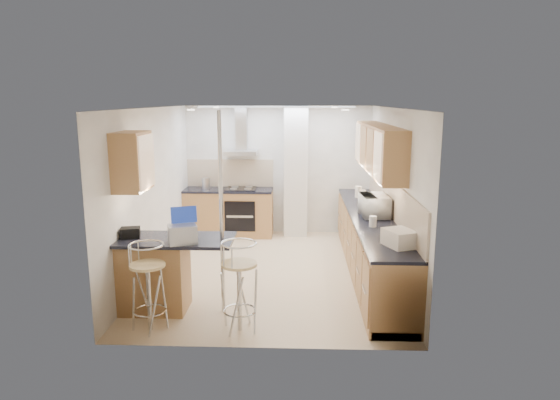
{
  "coord_description": "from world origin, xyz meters",
  "views": [
    {
      "loc": [
        0.41,
        -7.33,
        2.63
      ],
      "look_at": [
        0.12,
        0.2,
        1.1
      ],
      "focal_mm": 32.0,
      "sensor_mm": 36.0,
      "label": 1
    }
  ],
  "objects_px": {
    "microwave": "(375,206)",
    "bar_stool_end": "(239,286)",
    "bread_bin": "(400,238)",
    "laptop": "(182,234)",
    "bar_stool_near": "(148,287)"
  },
  "relations": [
    {
      "from": "bar_stool_near",
      "to": "bread_bin",
      "type": "height_order",
      "value": "bread_bin"
    },
    {
      "from": "laptop",
      "to": "bread_bin",
      "type": "xyz_separation_m",
      "value": [
        2.57,
        0.04,
        -0.03
      ]
    },
    {
      "from": "bar_stool_end",
      "to": "bread_bin",
      "type": "distance_m",
      "value": 1.96
    },
    {
      "from": "microwave",
      "to": "bar_stool_end",
      "type": "height_order",
      "value": "microwave"
    },
    {
      "from": "laptop",
      "to": "bread_bin",
      "type": "bearing_deg",
      "value": -19.21
    },
    {
      "from": "laptop",
      "to": "bar_stool_end",
      "type": "bearing_deg",
      "value": -45.03
    },
    {
      "from": "bar_stool_end",
      "to": "laptop",
      "type": "bearing_deg",
      "value": 115.45
    },
    {
      "from": "microwave",
      "to": "laptop",
      "type": "xyz_separation_m",
      "value": [
        -2.5,
        -1.57,
        -0.03
      ]
    },
    {
      "from": "microwave",
      "to": "bar_stool_near",
      "type": "height_order",
      "value": "microwave"
    },
    {
      "from": "bar_stool_near",
      "to": "bar_stool_end",
      "type": "height_order",
      "value": "bar_stool_end"
    },
    {
      "from": "laptop",
      "to": "bar_stool_near",
      "type": "distance_m",
      "value": 0.72
    },
    {
      "from": "bread_bin",
      "to": "bar_stool_end",
      "type": "bearing_deg",
      "value": 167.88
    },
    {
      "from": "bar_stool_near",
      "to": "bar_stool_end",
      "type": "distance_m",
      "value": 1.04
    },
    {
      "from": "bread_bin",
      "to": "laptop",
      "type": "bearing_deg",
      "value": 157.54
    },
    {
      "from": "microwave",
      "to": "bread_bin",
      "type": "distance_m",
      "value": 1.53
    }
  ]
}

